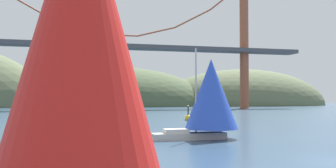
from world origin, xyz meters
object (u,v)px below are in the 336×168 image
sailboat_red_spinnaker (81,44)px  sailboat_blue_spinnaker (210,96)px  channel_buoy (188,118)px  sailboat_navy_sail (64,88)px

sailboat_red_spinnaker → sailboat_blue_spinnaker: (11.94, 21.07, -1.35)m
sailboat_red_spinnaker → channel_buoy: (18.45, 47.31, -4.76)m
channel_buoy → sailboat_blue_spinnaker: bearing=-103.9°
channel_buoy → sailboat_red_spinnaker: bearing=-111.3°
sailboat_blue_spinnaker → channel_buoy: bearing=76.1°
sailboat_navy_sail → channel_buoy: 21.79m
sailboat_blue_spinnaker → sailboat_navy_sail: sailboat_navy_sail is taller
sailboat_red_spinnaker → sailboat_navy_sail: 56.98m
sailboat_red_spinnaker → sailboat_blue_spinnaker: 24.26m
sailboat_red_spinnaker → sailboat_navy_sail: (-0.46, 56.98, 0.13)m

